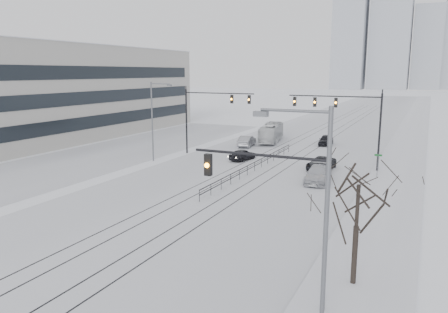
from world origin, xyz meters
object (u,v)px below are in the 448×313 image
(box_truck, at_px, (271,133))
(sedan_nb_right, at_px, (318,174))
(sedan_nb_front, at_px, (321,164))
(traffic_mast_near, at_px, (288,205))
(sedan_sb_inner, at_px, (242,155))
(sedan_sb_outer, at_px, (247,141))
(sedan_nb_far, at_px, (326,140))
(bare_tree, at_px, (358,195))

(box_truck, bearing_deg, sedan_nb_right, 109.60)
(sedan_nb_front, xyz_separation_m, box_truck, (-10.89, 15.58, 0.66))
(traffic_mast_near, relative_size, sedan_nb_right, 1.36)
(sedan_nb_right, bearing_deg, box_truck, 113.47)
(sedan_sb_inner, height_order, sedan_nb_front, sedan_nb_front)
(sedan_sb_inner, distance_m, sedan_nb_front, 9.50)
(sedan_sb_outer, height_order, sedan_nb_front, sedan_sb_outer)
(sedan_nb_right, relative_size, sedan_nb_far, 1.23)
(sedan_sb_outer, bearing_deg, sedan_nb_front, 133.31)
(sedan_sb_outer, bearing_deg, bare_tree, 112.16)
(traffic_mast_near, relative_size, sedan_nb_far, 1.68)
(bare_tree, distance_m, box_truck, 44.03)
(traffic_mast_near, bearing_deg, sedan_sb_outer, 114.60)
(bare_tree, relative_size, sedan_sb_outer, 1.34)
(traffic_mast_near, bearing_deg, sedan_sb_inner, 116.22)
(sedan_nb_front, xyz_separation_m, sedan_nb_far, (-3.00, 16.13, 0.04))
(traffic_mast_near, height_order, box_truck, traffic_mast_near)
(bare_tree, xyz_separation_m, sedan_nb_far, (-10.12, 40.61, -3.78))
(sedan_nb_right, bearing_deg, bare_tree, -77.93)
(sedan_sb_inner, xyz_separation_m, sedan_nb_front, (9.42, -1.21, 0.01))
(sedan_nb_far, bearing_deg, sedan_nb_right, -82.95)
(traffic_mast_near, xyz_separation_m, bare_tree, (2.41, 3.00, -0.07))
(bare_tree, relative_size, sedan_nb_far, 1.46)
(sedan_sb_outer, relative_size, sedan_nb_far, 1.09)
(sedan_sb_inner, relative_size, sedan_nb_far, 0.92)
(bare_tree, bearing_deg, sedan_nb_far, 103.99)
(sedan_sb_inner, relative_size, sedan_sb_outer, 0.85)
(sedan_sb_outer, bearing_deg, sedan_nb_right, 123.43)
(sedan_sb_outer, distance_m, sedan_nb_far, 11.22)
(sedan_sb_outer, xyz_separation_m, sedan_nb_front, (12.59, -10.31, -0.08))
(sedan_nb_far, bearing_deg, sedan_sb_outer, -151.98)
(sedan_sb_inner, relative_size, sedan_nb_right, 0.75)
(sedan_nb_front, relative_size, sedan_nb_right, 0.94)
(sedan_sb_inner, bearing_deg, sedan_nb_far, -102.21)
(bare_tree, bearing_deg, box_truck, 114.21)
(sedan_sb_outer, height_order, sedan_nb_right, sedan_sb_outer)
(bare_tree, height_order, sedan_sb_outer, bare_tree)
(sedan_nb_right, height_order, box_truck, box_truck)
(traffic_mast_near, bearing_deg, box_truck, 109.91)
(sedan_nb_front, bearing_deg, box_truck, 127.82)
(box_truck, bearing_deg, sedan_nb_far, 174.18)
(sedan_nb_far, distance_m, box_truck, 7.93)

